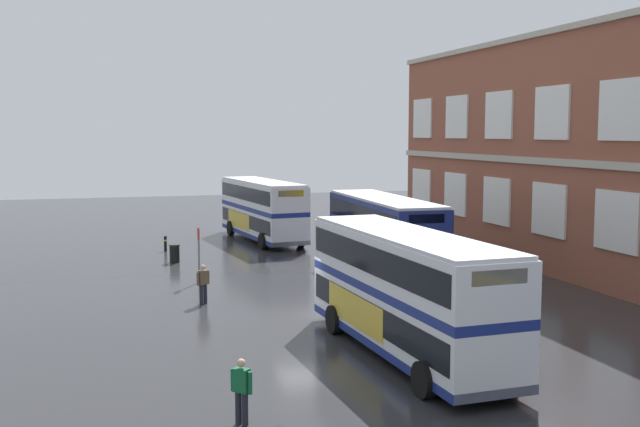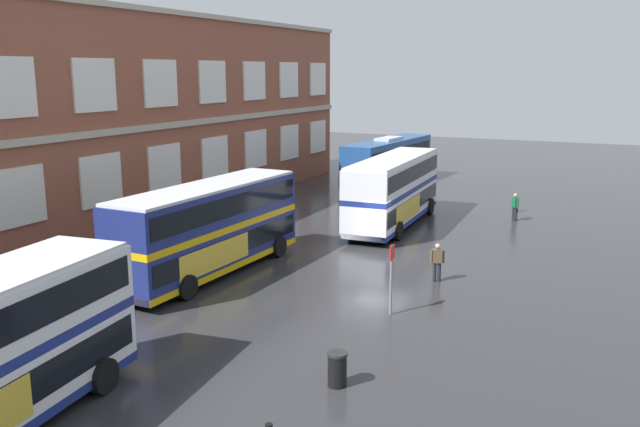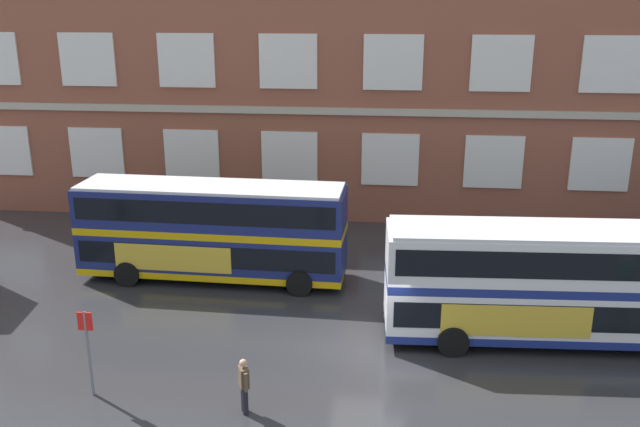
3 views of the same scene
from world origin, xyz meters
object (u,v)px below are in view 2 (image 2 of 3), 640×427
(second_passenger, at_px, (437,261))
(safety_bollard_east, at_px, (517,205))
(touring_coach, at_px, (388,161))
(bus_stand_flag, at_px, (391,273))
(waiting_passenger, at_px, (515,206))
(station_litter_bin, at_px, (337,369))
(double_decker_far, at_px, (394,190))
(double_decker_middle, at_px, (209,227))

(second_passenger, xyz_separation_m, safety_bollard_east, (16.48, -0.64, -0.44))
(touring_coach, relative_size, safety_bollard_east, 12.79)
(touring_coach, distance_m, bus_stand_flag, 29.50)
(waiting_passenger, xyz_separation_m, second_passenger, (-13.76, 0.93, 0.00))
(second_passenger, relative_size, station_litter_bin, 1.65)
(double_decker_far, height_order, second_passenger, double_decker_far)
(double_decker_far, bearing_deg, bus_stand_flag, -160.86)
(double_decker_far, distance_m, station_litter_bin, 21.06)
(double_decker_far, distance_m, bus_stand_flag, 14.94)
(double_decker_middle, distance_m, second_passenger, 10.16)
(waiting_passenger, bearing_deg, second_passenger, 176.12)
(double_decker_middle, height_order, bus_stand_flag, double_decker_middle)
(waiting_passenger, bearing_deg, double_decker_middle, 148.50)
(bus_stand_flag, bearing_deg, touring_coach, 20.13)
(double_decker_middle, bearing_deg, touring_coach, 2.31)
(second_passenger, bearing_deg, touring_coach, 24.74)
(double_decker_far, relative_size, touring_coach, 0.91)
(second_passenger, height_order, bus_stand_flag, bus_stand_flag)
(double_decker_far, relative_size, bus_stand_flag, 4.11)
(double_decker_middle, relative_size, second_passenger, 6.51)
(touring_coach, height_order, safety_bollard_east, touring_coach)
(safety_bollard_east, bearing_deg, double_decker_far, 139.86)
(double_decker_far, bearing_deg, double_decker_middle, 161.74)
(double_decker_middle, distance_m, safety_bollard_east, 22.31)
(waiting_passenger, xyz_separation_m, safety_bollard_east, (2.72, 0.30, -0.44))
(touring_coach, bearing_deg, station_litter_bin, -162.44)
(double_decker_middle, bearing_deg, station_litter_bin, -128.08)
(double_decker_far, distance_m, waiting_passenger, 7.74)
(double_decker_far, bearing_deg, waiting_passenger, -55.16)
(double_decker_middle, xyz_separation_m, station_litter_bin, (-7.57, -9.66, -1.63))
(station_litter_bin, distance_m, safety_bollard_east, 27.36)
(station_litter_bin, bearing_deg, double_decker_middle, 51.92)
(second_passenger, bearing_deg, double_decker_far, 29.60)
(double_decker_far, relative_size, station_litter_bin, 10.78)
(touring_coach, bearing_deg, double_decker_far, -158.87)
(second_passenger, bearing_deg, safety_bollard_east, -2.21)
(touring_coach, bearing_deg, double_decker_middle, -177.69)
(second_passenger, bearing_deg, bus_stand_flag, 174.65)
(double_decker_middle, distance_m, waiting_passenger, 20.07)
(double_decker_middle, distance_m, touring_coach, 26.32)
(double_decker_middle, height_order, touring_coach, double_decker_middle)
(station_litter_bin, xyz_separation_m, safety_bollard_east, (27.36, -0.51, -0.03))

